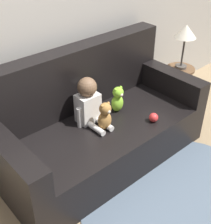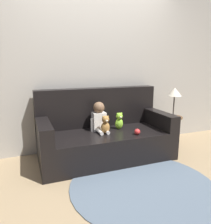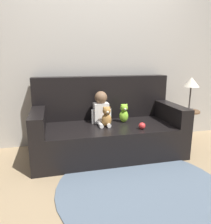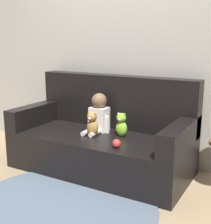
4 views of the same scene
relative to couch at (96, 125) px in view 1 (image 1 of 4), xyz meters
name	(u,v)px [view 1 (image 1 of 4)]	position (x,y,z in m)	size (l,w,h in m)	color
ground_plane	(102,157)	(0.00, -0.07, -0.32)	(12.00, 12.00, 0.00)	#9E8460
wall_back	(59,0)	(0.00, 0.44, 0.98)	(8.00, 0.05, 2.60)	#ADA89E
couch	(96,125)	(0.00, 0.00, 0.00)	(1.83, 0.86, 0.96)	black
person_baby	(89,103)	(-0.07, 0.01, 0.25)	(0.26, 0.33, 0.41)	white
teddy_bear_brown	(105,116)	(-0.04, -0.16, 0.19)	(0.12, 0.11, 0.25)	#AD7A3D
plush_toy_side	(118,99)	(0.22, -0.03, 0.19)	(0.12, 0.11, 0.24)	#8CD133
toy_ball	(154,117)	(0.34, -0.35, 0.11)	(0.08, 0.08, 0.08)	red
floor_rug	(183,204)	(0.11, -0.90, -0.32)	(1.60, 1.60, 0.01)	slate
side_table	(184,47)	(1.21, 0.04, 0.39)	(0.30, 0.30, 0.94)	brown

